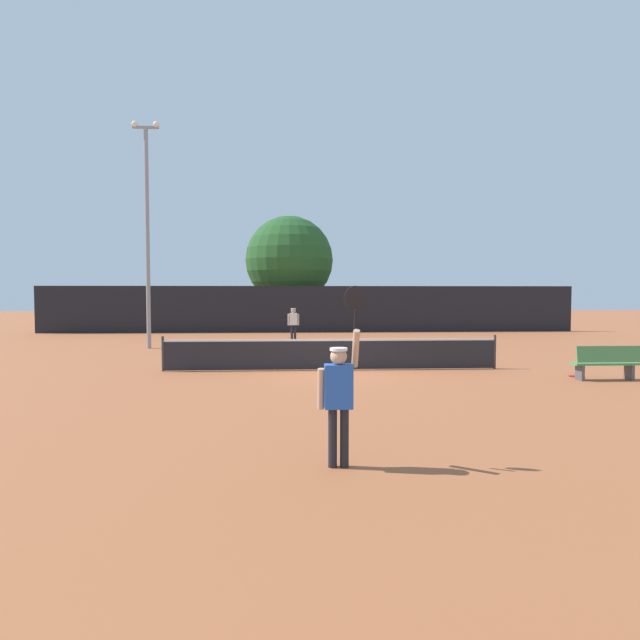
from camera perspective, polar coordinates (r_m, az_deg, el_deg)
The scene contains 12 objects.
ground_plane at distance 16.58m, azimuth 1.27°, elevation -5.36°, with size 120.00×120.00×0.00m, color #9E5633.
tennis_net at distance 16.51m, azimuth 1.27°, elevation -3.60°, with size 10.40×0.08×1.07m.
perimeter_fence at distance 32.85m, azimuth -1.02°, elevation 1.17°, with size 33.12×0.12×2.86m, color black.
player_serving at distance 7.25m, azimuth 2.08°, elevation -7.31°, with size 0.68×0.39×2.47m.
player_receiving at distance 26.43m, azimuth -2.87°, elevation -0.13°, with size 0.57×0.24×1.65m.
tennis_ball at distance 17.50m, azimuth 10.71°, elevation -4.87°, with size 0.07×0.07×0.07m, color #CCE033.
spare_racket at distance 16.87m, azimuth 25.59°, elevation -5.43°, with size 0.28×0.52×0.04m.
courtside_bench at distance 16.50m, azimuth 28.30°, elevation -4.05°, with size 1.80×0.44×0.95m.
light_pole at distance 24.38m, azimuth -18.02°, elevation 9.93°, with size 1.18×0.28×9.72m.
large_tree at distance 36.38m, azimuth -3.31°, elevation 6.41°, with size 5.94×5.94×7.63m.
parked_car_near at distance 42.05m, azimuth -12.55°, elevation 0.57°, with size 2.28×4.36×1.69m.
parked_car_mid at distance 38.87m, azimuth 2.22°, elevation 0.46°, with size 2.50×4.43×1.69m.
Camera 1 is at (-1.31, -16.36, 2.35)m, focal length 29.88 mm.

